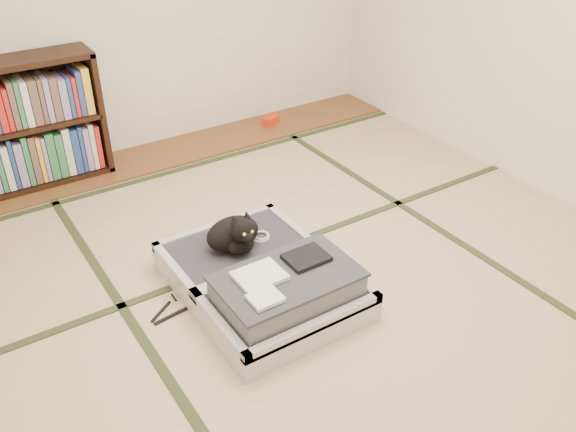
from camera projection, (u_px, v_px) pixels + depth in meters
floor at (314, 282)px, 3.49m from camera, size 4.50×4.50×0.00m
wood_strip at (171, 152)px, 4.91m from camera, size 4.00×0.50×0.02m
red_item at (270, 120)px, 5.35m from camera, size 0.17×0.14×0.07m
room_shell at (321, 24)px, 2.72m from camera, size 4.50×4.50×4.50m
tatami_borders at (269, 241)px, 3.84m from camera, size 4.00×4.50×0.01m
bookcase at (0, 132)px, 4.17m from camera, size 1.40×0.32×0.92m
suitcase at (265, 281)px, 3.32m from camera, size 0.82×1.09×0.32m
cat at (235, 234)px, 3.44m from camera, size 0.36×0.37×0.29m
cable_coil at (261, 236)px, 3.59m from camera, size 0.11×0.11×0.03m
hanger at (181, 307)px, 3.30m from camera, size 0.37×0.19×0.01m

